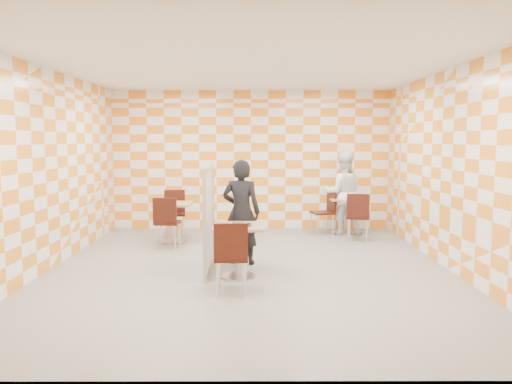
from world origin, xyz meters
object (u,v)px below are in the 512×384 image
chair_empty_far (175,209)px  partition (209,218)px  second_table (346,209)px  man_white (343,193)px  soda_bottle (351,192)px  empty_table (173,215)px  chair_second_side (327,208)px  main_table (238,242)px  sport_bottle (337,193)px  chair_empty_near (166,218)px  chair_main_front (231,252)px  chair_second_front (358,213)px  man_dark (241,212)px

chair_empty_far → partition: bearing=-70.8°
second_table → chair_empty_far: size_ratio=0.81×
man_white → soda_bottle: (0.20, 0.13, 0.00)m
empty_table → man_white: size_ratio=0.44×
chair_second_side → soda_bottle: (0.53, 0.14, 0.31)m
main_table → empty_table: bearing=118.1°
partition → sport_bottle: partition is taller
chair_empty_near → man_white: size_ratio=0.54×
chair_main_front → chair_empty_far: 4.12m
chair_second_front → second_table: bearing=95.7°
man_dark → man_white: man_white is taller
main_table → man_white: size_ratio=0.44×
man_white → sport_bottle: man_white is taller
second_table → sport_bottle: sport_bottle is taller
main_table → chair_empty_near: size_ratio=0.81×
chair_main_front → chair_empty_far: size_ratio=1.00×
sport_bottle → chair_empty_far: bearing=-174.7°
second_table → chair_main_front: bearing=-118.0°
partition → man_white: size_ratio=0.91×
chair_empty_near → man_white: bearing=22.0°
empty_table → man_white: (3.37, 0.79, 0.34)m
chair_empty_near → partition: partition is taller
main_table → second_table: 3.96m
chair_second_front → man_dark: (-2.19, -1.74, 0.28)m
empty_table → chair_second_side: (3.04, 0.77, 0.04)m
chair_empty_far → sport_bottle: (3.35, 0.31, 0.29)m
main_table → chair_second_front: bearing=48.9°
second_table → chair_empty_far: (-3.53, -0.22, 0.04)m
empty_table → soda_bottle: soda_bottle is taller
partition → sport_bottle: bearing=51.7°
empty_table → chair_main_front: 3.51m
soda_bottle → chair_empty_near: bearing=-157.4°
chair_empty_far → chair_empty_near: bearing=-87.8°
main_table → empty_table: size_ratio=1.00×
chair_empty_far → soda_bottle: size_ratio=4.02×
chair_main_front → man_white: (2.11, 4.06, 0.31)m
partition → chair_second_front: bearing=39.0°
chair_empty_near → main_table: bearing=-54.6°
second_table → chair_second_front: bearing=-84.3°
empty_table → chair_empty_far: 0.64m
man_white → soda_bottle: man_white is taller
chair_main_front → man_white: man_white is taller
main_table → man_white: (2.05, 3.26, 0.34)m
second_table → man_white: (-0.09, -0.07, 0.34)m
second_table → chair_empty_far: bearing=-176.4°
chair_main_front → sport_bottle: (2.02, 4.22, 0.29)m
empty_table → man_dark: 2.17m
chair_empty_far → chair_main_front: bearing=-71.2°
man_dark → sport_bottle: man_dark is taller
chair_empty_near → partition: size_ratio=0.60×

